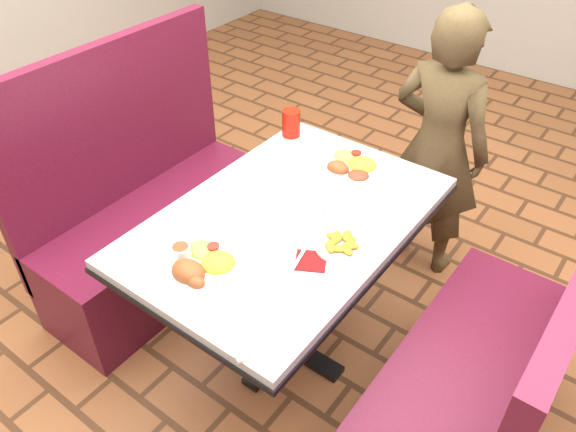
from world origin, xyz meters
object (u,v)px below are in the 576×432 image
object	(u,v)px
booth_bench_left	(155,223)
plantain_plate	(342,245)
diner_person	(438,148)
near_dinner_plate	(201,262)
dining_table	(288,236)
booth_bench_right	(472,396)
far_dinner_plate	(352,164)
red_tumbler	(291,123)

from	to	relation	value
booth_bench_left	plantain_plate	size ratio (longest dim) A/B	6.37
diner_person	near_dinner_plate	world-z (taller)	diner_person
dining_table	near_dinner_plate	world-z (taller)	near_dinner_plate
booth_bench_left	booth_bench_right	xyz separation A→B (m)	(1.60, 0.00, 0.00)
near_dinner_plate	booth_bench_right	bearing A→B (deg)	24.71
booth_bench_right	diner_person	size ratio (longest dim) A/B	0.90
far_dinner_plate	near_dinner_plate	bearing A→B (deg)	-95.93
booth_bench_left	red_tumbler	size ratio (longest dim) A/B	9.86
booth_bench_left	far_dinner_plate	size ratio (longest dim) A/B	4.16
booth_bench_right	far_dinner_plate	xyz separation A→B (m)	(-0.77, 0.40, 0.45)
near_dinner_plate	far_dinner_plate	distance (m)	0.80
booth_bench_right	red_tumbler	bearing A→B (deg)	157.21
booth_bench_left	red_tumbler	xyz separation A→B (m)	(0.46, 0.48, 0.48)
dining_table	diner_person	world-z (taller)	diner_person
diner_person	far_dinner_plate	world-z (taller)	diner_person
near_dinner_plate	red_tumbler	distance (m)	0.92
diner_person	plantain_plate	world-z (taller)	diner_person
near_dinner_plate	plantain_plate	world-z (taller)	near_dinner_plate
far_dinner_plate	red_tumbler	distance (m)	0.37
booth_bench_left	diner_person	xyz separation A→B (m)	(0.99, 0.91, 0.33)
far_dinner_plate	red_tumbler	bearing A→B (deg)	168.45
far_dinner_plate	diner_person	bearing A→B (deg)	72.24
booth_bench_right	diner_person	world-z (taller)	diner_person
far_dinner_plate	booth_bench_right	bearing A→B (deg)	-27.56
near_dinner_plate	far_dinner_plate	size ratio (longest dim) A/B	0.98
diner_person	red_tumbler	distance (m)	0.70
booth_bench_right	red_tumbler	distance (m)	1.33
near_dinner_plate	diner_person	bearing A→B (deg)	79.35
far_dinner_plate	plantain_plate	world-z (taller)	far_dinner_plate
booth_bench_left	plantain_plate	xyz separation A→B (m)	(1.05, -0.03, 0.43)
booth_bench_left	plantain_plate	world-z (taller)	booth_bench_left
booth_bench_left	far_dinner_plate	world-z (taller)	booth_bench_left
booth_bench_left	near_dinner_plate	distance (m)	0.95
far_dinner_plate	red_tumbler	size ratio (longest dim) A/B	2.37
booth_bench_right	near_dinner_plate	bearing A→B (deg)	-155.29
booth_bench_left	diner_person	bearing A→B (deg)	42.80
diner_person	near_dinner_plate	bearing A→B (deg)	82.07
booth_bench_right	diner_person	distance (m)	1.15
dining_table	booth_bench_left	distance (m)	0.86
booth_bench_left	diner_person	world-z (taller)	diner_person
booth_bench_left	dining_table	bearing A→B (deg)	0.00
red_tumbler	booth_bench_left	bearing A→B (deg)	-133.67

